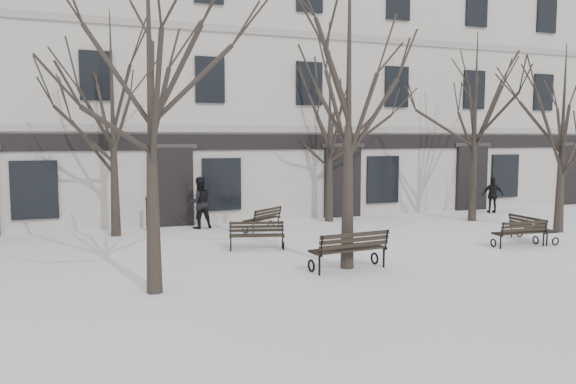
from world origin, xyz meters
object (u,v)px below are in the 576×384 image
tree_3 (563,116)px  bench_1 (350,249)px  bench_4 (264,218)px  bench_5 (532,227)px  tree_1 (150,64)px  bench_2 (520,232)px  bench_3 (257,234)px  tree_2 (349,54)px

tree_3 → bench_1: (-9.38, -2.51, -3.46)m
bench_4 → bench_5: bench_4 is taller
tree_1 → bench_2: bearing=6.3°
bench_2 → bench_4: size_ratio=1.01×
tree_1 → bench_3: tree_1 is taller
tree_1 → tree_2: bearing=7.0°
tree_1 → tree_3: bearing=11.4°
tree_3 → tree_2: bearing=-166.3°
bench_4 → bench_5: bearing=108.7°
bench_2 → bench_3: bearing=-14.9°
tree_2 → bench_3: tree_2 is taller
bench_2 → bench_5: size_ratio=1.00×
tree_3 → bench_3: size_ratio=3.80×
bench_1 → tree_3: bearing=-171.0°
tree_1 → bench_1: bearing=4.1°
tree_1 → bench_1: 6.36m
bench_4 → tree_3: bearing=120.8°
bench_1 → tree_2: bearing=-107.5°
tree_3 → bench_5: bearing=-154.5°
bench_1 → tree_1: bearing=-1.9°
tree_2 → bench_2: bearing=5.7°
tree_3 → bench_3: bearing=175.6°
bench_3 → bench_4: bearing=83.3°
bench_1 → bench_4: 6.36m
bench_1 → bench_5: (7.13, 1.44, -0.09)m
bench_1 → bench_4: bench_1 is taller
bench_1 → bench_5: 7.27m
tree_3 → bench_3: 11.32m
tree_2 → bench_3: (-1.39, 3.08, -4.83)m
tree_2 → bench_5: bearing=9.6°
tree_1 → bench_5: size_ratio=4.57×
bench_1 → bench_3: 3.59m
tree_1 → bench_3: size_ratio=4.49×
bench_2 → bench_3: (-7.47, 2.47, -0.01)m
bench_4 → bench_3: bearing=31.0°
bench_1 → bench_2: bench_1 is taller
bench_1 → bench_4: bearing=-94.9°
tree_2 → bench_4: tree_2 is taller
tree_1 → tree_2: (4.82, 0.59, 0.53)m
tree_2 → bench_2: (6.08, 0.61, -4.82)m
tree_3 → bench_3: (-10.71, 0.82, -3.56)m
bench_2 → bench_5: bench_5 is taller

